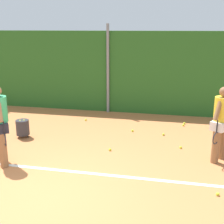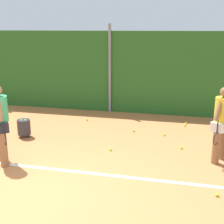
% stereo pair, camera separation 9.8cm
% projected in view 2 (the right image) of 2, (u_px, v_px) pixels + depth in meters
% --- Properties ---
extents(ground_plane, '(24.89, 24.89, 0.00)m').
position_uv_depth(ground_plane, '(69.00, 157.00, 7.22)').
color(ground_plane, '#C67542').
extents(hedge_fence_backdrop, '(16.18, 0.25, 2.85)m').
position_uv_depth(hedge_fence_backdrop, '(111.00, 72.00, 10.88)').
color(hedge_fence_backdrop, '#286023').
rests_on(hedge_fence_backdrop, ground_plane).
extents(fence_post_center, '(0.10, 0.10, 3.09)m').
position_uv_depth(fence_post_center, '(110.00, 69.00, 10.68)').
color(fence_post_center, gray).
rests_on(fence_post_center, ground_plane).
extents(court_baseline_paint, '(11.82, 0.10, 0.01)m').
position_uv_depth(court_baseline_paint, '(58.00, 170.00, 6.59)').
color(court_baseline_paint, white).
rests_on(court_baseline_paint, ground_plane).
extents(player_foreground_near, '(0.61, 0.63, 1.79)m').
position_uv_depth(player_foreground_near, '(0.00, 121.00, 6.65)').
color(player_foreground_near, '#8C603D').
rests_on(player_foreground_near, ground_plane).
extents(player_midcourt, '(0.52, 0.71, 1.72)m').
position_uv_depth(player_midcourt, '(222.00, 121.00, 6.77)').
color(player_midcourt, '#8C603D').
rests_on(player_midcourt, ground_plane).
extents(ball_hopper, '(0.36, 0.36, 0.51)m').
position_uv_depth(ball_hopper, '(24.00, 127.00, 8.49)').
color(ball_hopper, '#2D2D33').
rests_on(ball_hopper, ground_plane).
extents(tennis_ball_2, '(0.07, 0.07, 0.07)m').
position_uv_depth(tennis_ball_2, '(217.00, 195.00, 5.54)').
color(tennis_ball_2, '#CCDB33').
rests_on(tennis_ball_2, ground_plane).
extents(tennis_ball_3, '(0.07, 0.07, 0.07)m').
position_uv_depth(tennis_ball_3, '(181.00, 148.00, 7.71)').
color(tennis_ball_3, '#CCDB33').
rests_on(tennis_ball_3, ground_plane).
extents(tennis_ball_4, '(0.07, 0.07, 0.07)m').
position_uv_depth(tennis_ball_4, '(186.00, 123.00, 9.65)').
color(tennis_ball_4, '#CCDB33').
rests_on(tennis_ball_4, ground_plane).
extents(tennis_ball_5, '(0.07, 0.07, 0.07)m').
position_uv_depth(tennis_ball_5, '(185.00, 125.00, 9.46)').
color(tennis_ball_5, '#CCDB33').
rests_on(tennis_ball_5, ground_plane).
extents(tennis_ball_6, '(0.07, 0.07, 0.07)m').
position_uv_depth(tennis_ball_6, '(87.00, 120.00, 10.05)').
color(tennis_ball_6, '#CCDB33').
rests_on(tennis_ball_6, ground_plane).
extents(tennis_ball_8, '(0.07, 0.07, 0.07)m').
position_uv_depth(tennis_ball_8, '(110.00, 149.00, 7.60)').
color(tennis_ball_8, '#CCDB33').
rests_on(tennis_ball_8, ground_plane).
extents(tennis_ball_9, '(0.07, 0.07, 0.07)m').
position_uv_depth(tennis_ball_9, '(164.00, 135.00, 8.65)').
color(tennis_ball_9, '#CCDB33').
rests_on(tennis_ball_9, ground_plane).
extents(tennis_ball_13, '(0.07, 0.07, 0.07)m').
position_uv_depth(tennis_ball_13, '(134.00, 131.00, 8.97)').
color(tennis_ball_13, '#CCDB33').
rests_on(tennis_ball_13, ground_plane).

